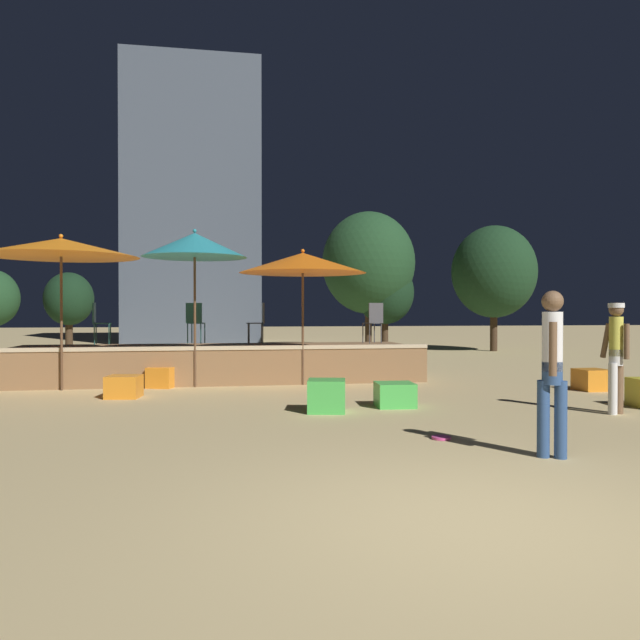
# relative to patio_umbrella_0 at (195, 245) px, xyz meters

# --- Properties ---
(ground_plane) EXTENTS (120.00, 120.00, 0.00)m
(ground_plane) POSITION_rel_patio_umbrella_0_xyz_m (2.25, -8.71, -2.88)
(ground_plane) COLOR tan
(wooden_deck) EXTENTS (8.99, 2.87, 0.83)m
(wooden_deck) POSITION_rel_patio_umbrella_0_xyz_m (0.45, 1.43, -2.50)
(wooden_deck) COLOR olive
(wooden_deck) RESTS_ON ground
(patio_umbrella_0) EXTENTS (2.11, 2.11, 3.21)m
(patio_umbrella_0) POSITION_rel_patio_umbrella_0_xyz_m (0.00, 0.00, 0.00)
(patio_umbrella_0) COLOR brown
(patio_umbrella_0) RESTS_ON ground
(patio_umbrella_1) EXTENTS (2.66, 2.66, 2.84)m
(patio_umbrella_1) POSITION_rel_patio_umbrella_0_xyz_m (2.21, 0.01, -0.33)
(patio_umbrella_1) COLOR brown
(patio_umbrella_1) RESTS_ON ground
(patio_umbrella_2) EXTENTS (2.96, 2.96, 3.04)m
(patio_umbrella_2) POSITION_rel_patio_umbrella_0_xyz_m (-2.54, -0.09, -0.10)
(patio_umbrella_2) COLOR brown
(patio_umbrella_2) RESTS_ON ground
(cube_seat_0) EXTENTS (0.64, 0.64, 0.41)m
(cube_seat_0) POSITION_rel_patio_umbrella_0_xyz_m (-0.66, 0.05, -2.67)
(cube_seat_0) COLOR orange
(cube_seat_0) RESTS_ON ground
(cube_seat_1) EXTENTS (0.58, 0.58, 0.41)m
(cube_seat_1) POSITION_rel_patio_umbrella_0_xyz_m (7.63, -1.87, -2.67)
(cube_seat_1) COLOR orange
(cube_seat_1) RESTS_ON ground
(cube_seat_2) EXTENTS (0.64, 0.64, 0.39)m
(cube_seat_2) POSITION_rel_patio_umbrella_0_xyz_m (-1.21, -1.36, -2.68)
(cube_seat_2) COLOR orange
(cube_seat_2) RESTS_ON ground
(cube_seat_3) EXTENTS (0.67, 0.67, 0.50)m
(cube_seat_3) POSITION_rel_patio_umbrella_0_xyz_m (2.05, -3.55, -2.63)
(cube_seat_3) COLOR #4CC651
(cube_seat_3) RESTS_ON ground
(cube_seat_5) EXTENTS (0.65, 0.65, 0.39)m
(cube_seat_5) POSITION_rel_patio_umbrella_0_xyz_m (3.23, -3.22, -2.68)
(cube_seat_5) COLOR #4CC651
(cube_seat_5) RESTS_ON ground
(person_0) EXTENTS (0.28, 0.44, 1.67)m
(person_0) POSITION_rel_patio_umbrella_0_xyz_m (6.27, -4.50, -1.95)
(person_0) COLOR brown
(person_0) RESTS_ON ground
(person_1) EXTENTS (0.28, 0.41, 1.75)m
(person_1) POSITION_rel_patio_umbrella_0_xyz_m (3.82, -6.90, -1.92)
(person_1) COLOR #2D4C7F
(person_1) RESTS_ON ground
(bistro_chair_0) EXTENTS (0.42, 0.43, 0.90)m
(bistro_chair_0) POSITION_rel_patio_umbrella_0_xyz_m (3.91, 0.60, -1.51)
(bistro_chair_0) COLOR #47474C
(bistro_chair_0) RESTS_ON wooden_deck
(bistro_chair_1) EXTENTS (0.40, 0.40, 0.90)m
(bistro_chair_1) POSITION_rel_patio_umbrella_0_xyz_m (-2.09, 1.25, -1.51)
(bistro_chair_1) COLOR #1E4C47
(bistro_chair_1) RESTS_ON wooden_deck
(bistro_chair_2) EXTENTS (0.42, 0.43, 0.90)m
(bistro_chair_2) POSITION_rel_patio_umbrella_0_xyz_m (-0.02, 1.20, -1.51)
(bistro_chair_2) COLOR #1E4C47
(bistro_chair_2) RESTS_ON wooden_deck
(bistro_chair_3) EXTENTS (0.40, 0.40, 0.90)m
(bistro_chair_3) POSITION_rel_patio_umbrella_0_xyz_m (1.39, 0.96, -1.51)
(bistro_chair_3) COLOR #2D3338
(bistro_chair_3) RESTS_ON wooden_deck
(frisbee_disc) EXTENTS (0.23, 0.23, 0.03)m
(frisbee_disc) POSITION_rel_patio_umbrella_0_xyz_m (3.03, -5.79, -2.86)
(frisbee_disc) COLOR #E54C99
(frisbee_disc) RESTS_ON ground
(background_tree_0) EXTENTS (3.25, 3.25, 4.88)m
(background_tree_0) POSITION_rel_patio_umbrella_0_xyz_m (11.19, 9.80, 0.20)
(background_tree_0) COLOR #3D2B1C
(background_tree_0) RESTS_ON ground
(background_tree_1) EXTENTS (2.40, 2.40, 3.65)m
(background_tree_1) POSITION_rel_patio_umbrella_0_xyz_m (7.46, 12.08, -0.55)
(background_tree_1) COLOR #3D2B1C
(background_tree_1) RESTS_ON ground
(background_tree_2) EXTENTS (1.86, 1.86, 3.06)m
(background_tree_2) POSITION_rel_patio_umbrella_0_xyz_m (-5.06, 12.53, -0.86)
(background_tree_2) COLOR #3D2B1C
(background_tree_2) RESTS_ON ground
(background_tree_3) EXTENTS (3.84, 3.84, 5.68)m
(background_tree_3) POSITION_rel_patio_umbrella_0_xyz_m (6.79, 12.23, 0.68)
(background_tree_3) COLOR #3D2B1C
(background_tree_3) RESTS_ON ground
(distant_building) EXTENTS (6.47, 4.99, 13.60)m
(distant_building) POSITION_rel_patio_umbrella_0_xyz_m (-0.52, 18.95, 3.92)
(distant_building) COLOR #4C5666
(distant_building) RESTS_ON ground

